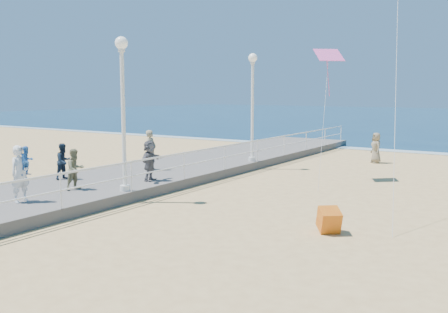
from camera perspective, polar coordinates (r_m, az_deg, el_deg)
The scene contains 15 objects.
ground at distance 14.88m, azimuth 3.94°, elevation -7.65°, with size 160.00×160.00×0.00m, color tan.
surf_line at distance 34.02m, azimuth 20.92°, elevation 0.48°, with size 160.00×1.20×0.04m, color white.
boardwalk at distance 19.49m, azimuth -15.76°, elevation -3.69°, with size 5.00×44.00×0.40m, color slate.
railing at distance 17.57m, azimuth -10.59°, elevation -1.26°, with size 0.05×42.00×0.55m.
lamp_post_mid at distance 17.58m, azimuth -11.49°, elevation 6.62°, with size 0.44×0.44×5.32m.
lamp_post_far at distance 24.83m, azimuth 3.27°, elevation 6.96°, with size 0.44×0.44×5.32m.
woman_holding_toddler at distance 16.93m, azimuth -22.25°, elevation -1.85°, with size 0.66×0.43×1.80m, color white.
toddler_held at distance 16.83m, azimuth -21.61°, elevation -0.45°, with size 0.45×0.35×0.92m, color #387DD2.
spectator_1 at distance 18.46m, azimuth -16.64°, elevation -1.41°, with size 0.71×0.55×1.46m, color gray.
spectator_5 at distance 19.64m, azimuth -8.49°, elevation -0.47°, with size 1.47×0.47×1.59m, color #5B5A5F.
spectator_6 at distance 22.35m, azimuth -8.36°, elevation 0.73°, with size 0.65×0.42×1.77m, color gray.
spectator_7 at distance 20.78m, azimuth -17.84°, elevation -0.53°, with size 0.70×0.54×1.43m, color #192737.
beach_walker_c at distance 28.29m, azimuth 16.99°, elevation 0.95°, with size 0.81×0.53×1.66m, color #817359.
box_kite at distance 14.11m, azimuth 11.91°, elevation -7.37°, with size 0.55×0.55×0.60m, color red.
kite_diamond_pink at distance 22.29m, azimuth 11.89°, elevation 11.30°, with size 1.12×1.12×0.02m, color #DE51A1.
Camera 1 is at (6.93, -12.58, 3.88)m, focal length 40.00 mm.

